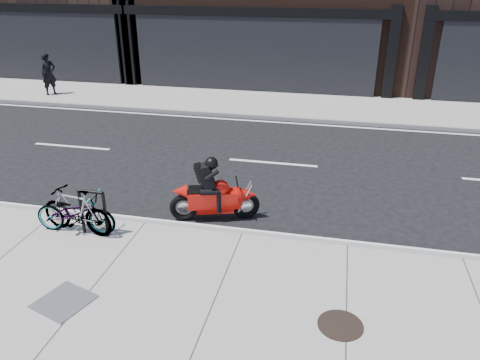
% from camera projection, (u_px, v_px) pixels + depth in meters
% --- Properties ---
extents(ground, '(120.00, 120.00, 0.00)m').
position_uv_depth(ground, '(260.00, 195.00, 10.87)').
color(ground, black).
rests_on(ground, ground).
extents(sidewalk_near, '(60.00, 6.00, 0.13)m').
position_uv_depth(sidewalk_near, '(196.00, 349.00, 6.40)').
color(sidewalk_near, gray).
rests_on(sidewalk_near, ground).
extents(sidewalk_far, '(60.00, 3.50, 0.13)m').
position_uv_depth(sidewalk_far, '(296.00, 105.00, 17.74)').
color(sidewalk_far, gray).
rests_on(sidewalk_far, ground).
extents(bike_rack, '(0.56, 0.07, 0.93)m').
position_uv_depth(bike_rack, '(93.00, 209.00, 8.81)').
color(bike_rack, black).
rests_on(bike_rack, sidewalk_near).
extents(bicycle_front, '(1.62, 0.65, 0.84)m').
position_uv_depth(bicycle_front, '(75.00, 213.00, 8.94)').
color(bicycle_front, gray).
rests_on(bicycle_front, sidewalk_near).
extents(bicycle_rear, '(1.59, 0.65, 0.93)m').
position_uv_depth(bicycle_rear, '(76.00, 211.00, 8.91)').
color(bicycle_rear, gray).
rests_on(bicycle_rear, sidewalk_near).
extents(motorcycle, '(1.83, 0.78, 1.40)m').
position_uv_depth(motorcycle, '(218.00, 194.00, 9.62)').
color(motorcycle, black).
rests_on(motorcycle, ground).
extents(pedestrian, '(0.65, 0.72, 1.65)m').
position_uv_depth(pedestrian, '(49.00, 74.00, 18.67)').
color(pedestrian, black).
rests_on(pedestrian, sidewalk_far).
extents(manhole_cover, '(0.69, 0.69, 0.02)m').
position_uv_depth(manhole_cover, '(340.00, 325.00, 6.71)').
color(manhole_cover, black).
rests_on(manhole_cover, sidewalk_near).
extents(utility_grate, '(0.95, 0.95, 0.02)m').
position_uv_depth(utility_grate, '(64.00, 301.00, 7.19)').
color(utility_grate, '#434345').
rests_on(utility_grate, sidewalk_near).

